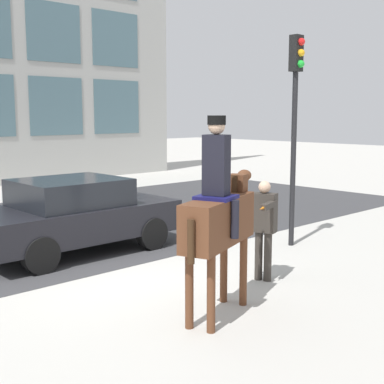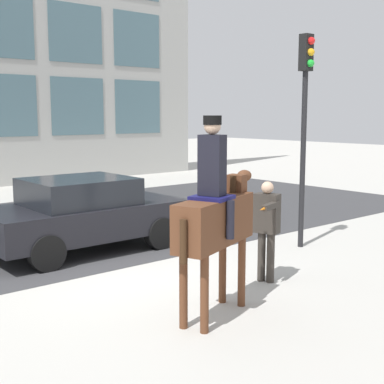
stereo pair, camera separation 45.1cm
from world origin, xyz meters
TOP-DOWN VIEW (x-y plane):
  - ground_plane at (0.00, 0.00)m, footprint 80.00×80.00m
  - road_surface at (0.00, 4.75)m, footprint 23.89×8.50m
  - mounted_horse_lead at (-0.01, -2.23)m, footprint 1.86×0.95m
  - pedestrian_bystander at (1.65, -1.66)m, footprint 0.79×0.65m
  - street_car_near_lane at (0.36, 2.15)m, footprint 4.00×2.06m
  - traffic_light at (3.99, -0.52)m, footprint 0.24×0.29m

SIDE VIEW (x-z plane):
  - ground_plane at x=0.00m, z-range 0.00..0.00m
  - road_surface at x=0.00m, z-range 0.00..0.01m
  - street_car_near_lane at x=0.36m, z-range 0.03..1.52m
  - pedestrian_bystander at x=1.65m, z-range 0.15..1.82m
  - mounted_horse_lead at x=-0.01m, z-range 0.03..2.76m
  - traffic_light at x=3.99m, z-range 0.72..5.04m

